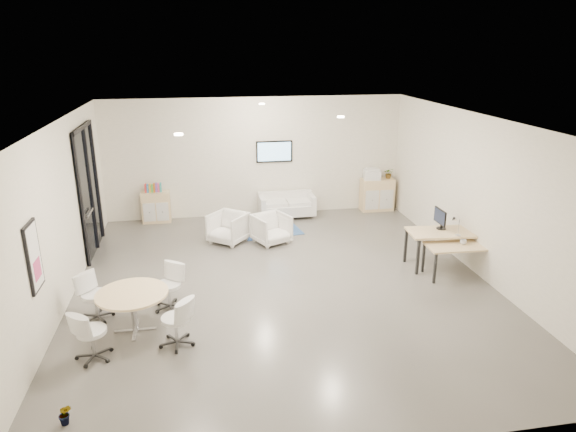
% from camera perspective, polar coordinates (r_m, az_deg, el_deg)
% --- Properties ---
extents(room_shell, '(9.60, 10.60, 4.80)m').
position_cam_1_polar(room_shell, '(9.62, -0.52, 1.03)').
color(room_shell, '#56534E').
rests_on(room_shell, ground).
extents(glass_door, '(0.09, 1.90, 2.85)m').
position_cam_1_polar(glass_door, '(12.19, -21.28, 3.04)').
color(glass_door, black).
rests_on(glass_door, room_shell).
extents(artwork, '(0.05, 0.54, 1.04)m').
position_cam_1_polar(artwork, '(8.38, -26.41, -4.10)').
color(artwork, black).
rests_on(artwork, room_shell).
extents(wall_tv, '(0.98, 0.06, 0.58)m').
position_cam_1_polar(wall_tv, '(13.94, -1.54, 7.18)').
color(wall_tv, black).
rests_on(wall_tv, room_shell).
extents(ceiling_spots, '(3.14, 4.14, 0.03)m').
position_cam_1_polar(ceiling_spots, '(10.06, -2.49, 11.01)').
color(ceiling_spots, '#FFEAC6').
rests_on(ceiling_spots, room_shell).
extents(sideboard_left, '(0.73, 0.38, 0.82)m').
position_cam_1_polar(sideboard_left, '(14.00, -14.43, 0.97)').
color(sideboard_left, '#D8B982').
rests_on(sideboard_left, room_shell).
extents(sideboard_right, '(0.91, 0.44, 0.91)m').
position_cam_1_polar(sideboard_right, '(14.75, 9.85, 2.36)').
color(sideboard_right, '#D8B982').
rests_on(sideboard_right, room_shell).
extents(books, '(0.43, 0.14, 0.22)m').
position_cam_1_polar(books, '(13.86, -14.75, 3.03)').
color(books, red).
rests_on(books, sideboard_left).
extents(printer, '(0.50, 0.43, 0.32)m').
position_cam_1_polar(printer, '(14.54, 9.32, 4.63)').
color(printer, white).
rests_on(printer, sideboard_right).
extents(loveseat, '(1.50, 0.76, 0.56)m').
position_cam_1_polar(loveseat, '(14.01, -0.17, 1.14)').
color(loveseat, silver).
rests_on(loveseat, room_shell).
extents(blue_rug, '(1.61, 1.20, 0.01)m').
position_cam_1_polar(blue_rug, '(13.00, -1.91, -1.67)').
color(blue_rug, navy).
rests_on(blue_rug, room_shell).
extents(armchair_left, '(1.06, 1.05, 0.80)m').
position_cam_1_polar(armchair_left, '(12.24, -6.67, -1.15)').
color(armchair_left, silver).
rests_on(armchair_left, room_shell).
extents(armchair_right, '(0.97, 0.95, 0.77)m').
position_cam_1_polar(armchair_right, '(12.13, -1.86, -1.27)').
color(armchair_right, silver).
rests_on(armchair_right, room_shell).
extents(desk_rear, '(1.55, 0.87, 0.78)m').
position_cam_1_polar(desk_rear, '(11.25, 16.94, -2.01)').
color(desk_rear, '#D8B982').
rests_on(desk_rear, room_shell).
extents(desk_front, '(1.29, 0.68, 0.66)m').
position_cam_1_polar(desk_front, '(10.90, 18.32, -3.43)').
color(desk_front, '#D8B982').
rests_on(desk_front, room_shell).
extents(monitor, '(0.20, 0.50, 0.44)m').
position_cam_1_polar(monitor, '(11.26, 16.57, -0.26)').
color(monitor, black).
rests_on(monitor, desk_rear).
extents(round_table, '(1.16, 1.16, 0.70)m').
position_cam_1_polar(round_table, '(8.75, -16.92, -8.65)').
color(round_table, '#D8B982').
rests_on(round_table, room_shell).
extents(meeting_chairs, '(2.19, 2.19, 0.82)m').
position_cam_1_polar(meeting_chairs, '(8.84, -16.79, -9.85)').
color(meeting_chairs, white).
rests_on(meeting_chairs, room_shell).
extents(plant_cabinet, '(0.35, 0.37, 0.23)m').
position_cam_1_polar(plant_cabinet, '(14.71, 11.14, 4.56)').
color(plant_cabinet, '#3F7F3F').
rests_on(plant_cabinet, sideboard_right).
extents(plant_floor, '(0.22, 0.33, 0.13)m').
position_cam_1_polar(plant_floor, '(7.39, -23.44, -20.06)').
color(plant_floor, '#3F7F3F').
rests_on(plant_floor, room_shell).
extents(cup, '(0.16, 0.14, 0.13)m').
position_cam_1_polar(cup, '(10.94, 18.91, -2.69)').
color(cup, white).
rests_on(cup, desk_front).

